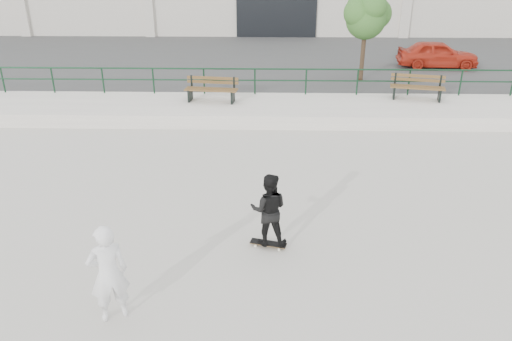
{
  "coord_description": "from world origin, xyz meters",
  "views": [
    {
      "loc": [
        -0.49,
        -8.4,
        5.95
      ],
      "look_at": [
        -0.74,
        2.0,
        1.19
      ],
      "focal_mm": 35.0,
      "sensor_mm": 36.0,
      "label": 1
    }
  ],
  "objects_px": {
    "bench_right": "(417,87)",
    "standing_skater": "(269,210)",
    "bench_left": "(212,90)",
    "red_car": "(438,54)",
    "tree": "(367,15)",
    "skateboard": "(268,244)",
    "seated_skater": "(108,273)"
  },
  "relations": [
    {
      "from": "tree",
      "to": "skateboard",
      "type": "relative_size",
      "value": 4.57
    },
    {
      "from": "standing_skater",
      "to": "seated_skater",
      "type": "bearing_deg",
      "value": 43.84
    },
    {
      "from": "red_car",
      "to": "bench_left",
      "type": "bearing_deg",
      "value": 123.76
    },
    {
      "from": "red_car",
      "to": "tree",
      "type": "bearing_deg",
      "value": 126.63
    },
    {
      "from": "bench_left",
      "to": "red_car",
      "type": "height_order",
      "value": "red_car"
    },
    {
      "from": "tree",
      "to": "red_car",
      "type": "distance_m",
      "value": 5.22
    },
    {
      "from": "bench_left",
      "to": "standing_skater",
      "type": "relative_size",
      "value": 1.25
    },
    {
      "from": "seated_skater",
      "to": "standing_skater",
      "type": "bearing_deg",
      "value": -167.22
    },
    {
      "from": "bench_right",
      "to": "seated_skater",
      "type": "bearing_deg",
      "value": -113.01
    },
    {
      "from": "bench_left",
      "to": "bench_right",
      "type": "bearing_deg",
      "value": 10.75
    },
    {
      "from": "seated_skater",
      "to": "bench_right",
      "type": "bearing_deg",
      "value": -152.58
    },
    {
      "from": "standing_skater",
      "to": "skateboard",
      "type": "bearing_deg",
      "value": 149.8
    },
    {
      "from": "bench_right",
      "to": "standing_skater",
      "type": "distance_m",
      "value": 11.12
    },
    {
      "from": "bench_left",
      "to": "skateboard",
      "type": "bearing_deg",
      "value": -69.52
    },
    {
      "from": "bench_left",
      "to": "seated_skater",
      "type": "xyz_separation_m",
      "value": [
        -0.53,
        -11.39,
        -0.03
      ]
    },
    {
      "from": "bench_left",
      "to": "red_car",
      "type": "bearing_deg",
      "value": 37.19
    },
    {
      "from": "red_car",
      "to": "standing_skater",
      "type": "xyz_separation_m",
      "value": [
        -8.01,
        -14.97,
        -0.23
      ]
    },
    {
      "from": "bench_left",
      "to": "skateboard",
      "type": "distance_m",
      "value": 9.4
    },
    {
      "from": "bench_left",
      "to": "bench_right",
      "type": "xyz_separation_m",
      "value": [
        7.78,
        0.48,
        0.01
      ]
    },
    {
      "from": "standing_skater",
      "to": "seated_skater",
      "type": "relative_size",
      "value": 0.88
    },
    {
      "from": "bench_left",
      "to": "bench_right",
      "type": "relative_size",
      "value": 0.98
    },
    {
      "from": "tree",
      "to": "skateboard",
      "type": "xyz_separation_m",
      "value": [
        -4.01,
        -12.39,
        -3.18
      ]
    },
    {
      "from": "skateboard",
      "to": "seated_skater",
      "type": "height_order",
      "value": "seated_skater"
    },
    {
      "from": "skateboard",
      "to": "seated_skater",
      "type": "bearing_deg",
      "value": -125.05
    },
    {
      "from": "seated_skater",
      "to": "skateboard",
      "type": "bearing_deg",
      "value": -167.22
    },
    {
      "from": "bench_right",
      "to": "red_car",
      "type": "xyz_separation_m",
      "value": [
        2.38,
        5.38,
        0.18
      ]
    },
    {
      "from": "bench_left",
      "to": "bench_right",
      "type": "distance_m",
      "value": 7.8
    },
    {
      "from": "standing_skater",
      "to": "seated_skater",
      "type": "xyz_separation_m",
      "value": [
        -2.68,
        -2.28,
        0.02
      ]
    },
    {
      "from": "tree",
      "to": "bench_right",
      "type": "bearing_deg",
      "value": -59.86
    },
    {
      "from": "red_car",
      "to": "skateboard",
      "type": "height_order",
      "value": "red_car"
    },
    {
      "from": "bench_left",
      "to": "bench_right",
      "type": "height_order",
      "value": "bench_right"
    },
    {
      "from": "bench_left",
      "to": "skateboard",
      "type": "relative_size",
      "value": 2.51
    }
  ]
}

